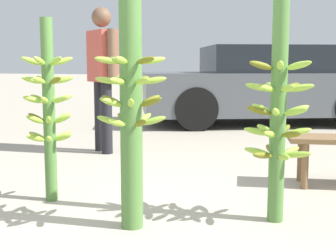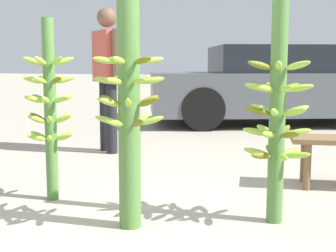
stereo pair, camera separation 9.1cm
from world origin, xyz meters
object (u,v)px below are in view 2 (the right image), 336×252
vendor_person (107,67)px  parked_car (272,86)px  banana_stalk_left (50,106)px  banana_stalk_center (129,106)px  banana_stalk_right (278,102)px

vendor_person → parked_car: size_ratio=0.37×
banana_stalk_left → banana_stalk_center: size_ratio=0.90×
vendor_person → banana_stalk_center: bearing=-19.9°
banana_stalk_left → parked_car: banana_stalk_left is taller
banana_stalk_right → vendor_person: size_ratio=0.98×
vendor_person → parked_car: (1.34, 3.42, -0.33)m
banana_stalk_left → parked_car: 5.37m
banana_stalk_left → banana_stalk_right: size_ratio=0.83×
banana_stalk_center → parked_car: banana_stalk_center is taller
banana_stalk_center → banana_stalk_right: bearing=27.4°
banana_stalk_right → parked_car: bearing=99.6°
parked_car → banana_stalk_center: bearing=155.6°
banana_stalk_left → parked_car: bearing=81.6°
banana_stalk_left → banana_stalk_right: bearing=3.7°
vendor_person → parked_car: vendor_person is taller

